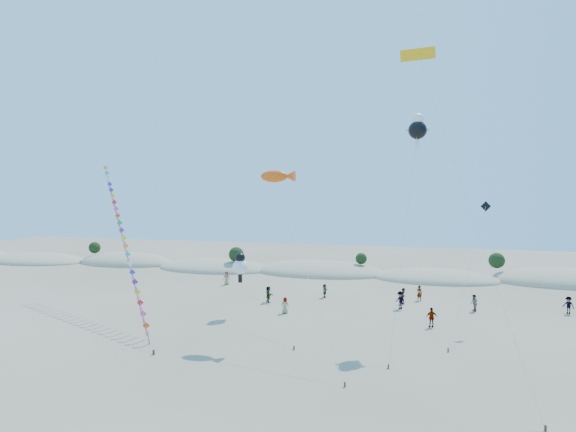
% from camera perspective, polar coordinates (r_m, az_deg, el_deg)
% --- Properties ---
extents(ground, '(160.00, 160.00, 0.00)m').
position_cam_1_polar(ground, '(28.51, -14.99, -21.85)').
color(ground, '#796C54').
rests_on(ground, ground).
extents(dune_ridge, '(145.30, 11.49, 5.57)m').
position_cam_1_polar(dune_ridge, '(69.61, 4.55, -6.67)').
color(dune_ridge, tan).
rests_on(dune_ridge, ground).
extents(kite_train, '(17.82, 19.50, 15.52)m').
position_cam_1_polar(kite_train, '(49.68, -19.07, -1.86)').
color(kite_train, '#3F2D1E').
rests_on(kite_train, ground).
extents(fish_kite, '(8.78, 11.22, 13.65)m').
position_cam_1_polar(fish_kite, '(40.71, -1.20, 4.69)').
color(fish_kite, '#3F2D1E').
rests_on(fish_kite, ground).
extents(cartoon_kite_low, '(8.12, 9.18, 6.01)m').
position_cam_1_polar(cartoon_kite_low, '(46.15, -5.69, -5.79)').
color(cartoon_kite_low, '#3F2D1E').
rests_on(cartoon_kite_low, ground).
extents(cartoon_kite_high, '(2.80, 11.55, 18.53)m').
position_cam_1_polar(cartoon_kite_high, '(43.28, 15.10, 10.01)').
color(cartoon_kite_high, '#3F2D1E').
rests_on(cartoon_kite_high, ground).
extents(parafoil_kite, '(7.61, 9.75, 21.77)m').
position_cam_1_polar(parafoil_kite, '(35.90, 15.30, 17.49)').
color(parafoil_kite, '#3F2D1E').
rests_on(parafoil_kite, ground).
extents(dark_kite, '(4.17, 9.52, 10.97)m').
position_cam_1_polar(dark_kite, '(43.90, 21.41, -2.99)').
color(dark_kite, '#3F2D1E').
rests_on(dark_kite, ground).
extents(beachgoers, '(38.32, 13.68, 1.80)m').
position_cam_1_polar(beachgoers, '(51.08, 10.37, -9.50)').
color(beachgoers, slate).
rests_on(beachgoers, ground).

